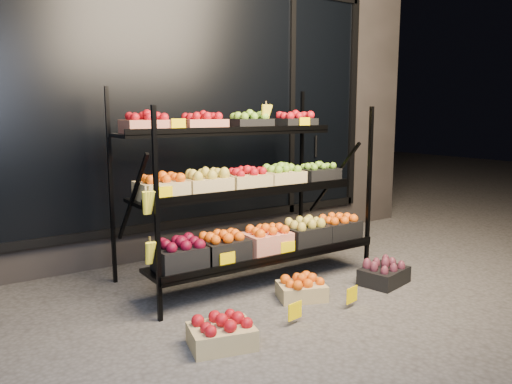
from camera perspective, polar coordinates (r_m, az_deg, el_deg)
ground at (r=4.03m, az=4.01°, el=-12.04°), size 24.00×24.00×0.00m
building at (r=6.01m, az=-11.46°, el=11.81°), size 6.00×2.08×3.50m
display_rack at (r=4.29m, az=-0.87°, el=0.20°), size 2.18×1.02×1.66m
tag_floor_a at (r=3.56m, az=4.47°, el=-13.98°), size 0.13×0.01×0.12m
tag_floor_b at (r=3.90m, az=10.89°, el=-12.01°), size 0.13×0.01×0.12m
floor_crate_left at (r=3.24m, az=-3.96°, el=-15.72°), size 0.45×0.38×0.20m
floor_crate_midright at (r=4.00m, az=5.23°, el=-10.87°), size 0.43×0.38×0.19m
floor_crate_right at (r=4.45m, az=14.42°, el=-8.94°), size 0.46×0.38×0.20m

